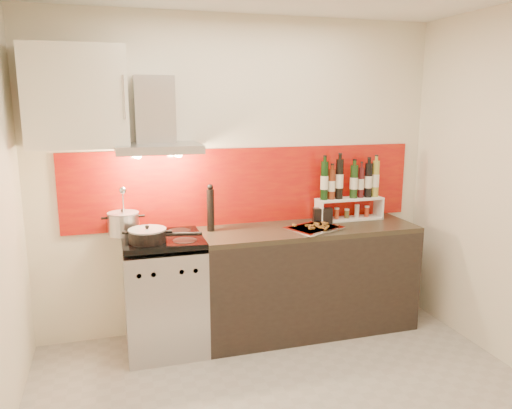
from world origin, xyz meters
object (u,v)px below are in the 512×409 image
object	(u,v)px
range_stove	(165,295)
pepper_mill	(210,208)
counter	(308,278)
baking_tray	(314,228)
saute_pan	(149,235)
stock_pot	(123,223)

from	to	relation	value
range_stove	pepper_mill	distance (m)	0.77
counter	baking_tray	world-z (taller)	baking_tray
range_stove	saute_pan	bearing A→B (deg)	-136.78
stock_pot	baking_tray	distance (m)	1.51
stock_pot	baking_tray	size ratio (longest dim) A/B	0.47
range_stove	stock_pot	bearing A→B (deg)	149.91
pepper_mill	range_stove	bearing A→B (deg)	-163.92
pepper_mill	baking_tray	xyz separation A→B (m)	(0.81, -0.21, -0.17)
counter	stock_pot	distance (m)	1.58
baking_tray	stock_pot	bearing A→B (deg)	170.19
pepper_mill	stock_pot	bearing A→B (deg)	176.22
range_stove	pepper_mill	world-z (taller)	pepper_mill
pepper_mill	baking_tray	distance (m)	0.85
range_stove	saute_pan	xyz separation A→B (m)	(-0.11, -0.10, 0.52)
stock_pot	counter	bearing A→B (deg)	-5.99
range_stove	counter	size ratio (longest dim) A/B	0.51
saute_pan	counter	bearing A→B (deg)	4.67
stock_pot	pepper_mill	bearing A→B (deg)	-3.78
range_stove	counter	world-z (taller)	range_stove
range_stove	pepper_mill	size ratio (longest dim) A/B	2.39
stock_pot	pepper_mill	world-z (taller)	pepper_mill
counter	baking_tray	bearing A→B (deg)	-86.25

